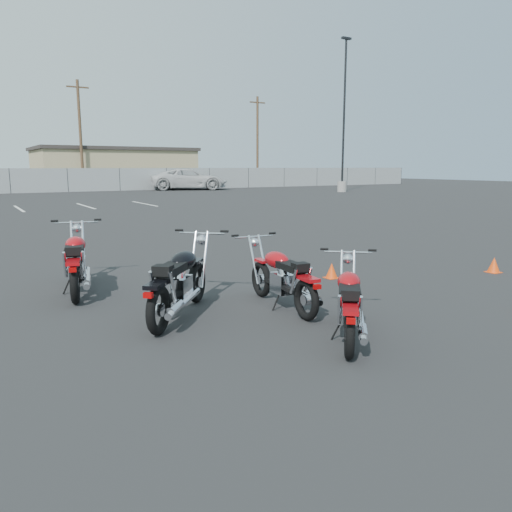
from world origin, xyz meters
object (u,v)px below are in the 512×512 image
motorcycle_second_black (180,282)px  white_van (189,173)px  motorcycle_third_red (349,304)px  motorcycle_front_red (77,262)px  motorcycle_rear_red (283,278)px

motorcycle_second_black → white_van: 36.28m
motorcycle_second_black → motorcycle_third_red: bearing=-53.1°
motorcycle_front_red → motorcycle_rear_red: 3.26m
motorcycle_second_black → motorcycle_third_red: size_ratio=1.12×
motorcycle_front_red → white_van: 34.79m
motorcycle_second_black → motorcycle_rear_red: 1.42m
white_van → motorcycle_second_black: bearing=175.3°
motorcycle_front_red → motorcycle_second_black: bearing=-67.1°
motorcycle_second_black → motorcycle_front_red: bearing=112.9°
motorcycle_third_red → motorcycle_second_black: bearing=126.9°
motorcycle_front_red → white_van: size_ratio=0.29×
motorcycle_front_red → motorcycle_rear_red: motorcycle_front_red is taller
white_van → motorcycle_third_red: bearing=178.2°
white_van → motorcycle_rear_red: bearing=177.5°
motorcycle_front_red → white_van: (15.41, 31.18, 0.91)m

